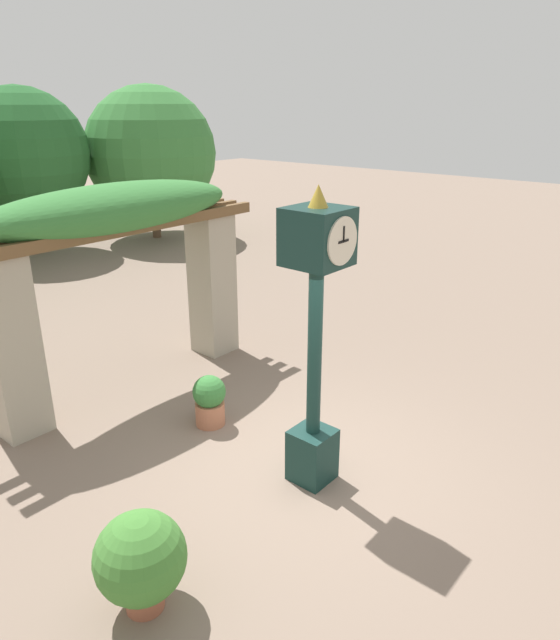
# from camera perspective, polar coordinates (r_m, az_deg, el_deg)

# --- Properties ---
(ground_plane) EXTENTS (60.00, 60.00, 0.00)m
(ground_plane) POSITION_cam_1_polar(r_m,az_deg,el_deg) (7.27, 2.43, -14.54)
(ground_plane) COLOR #7F6B5B
(pedestal_clock) EXTENTS (0.60, 0.64, 3.46)m
(pedestal_clock) POSITION_cam_1_polar(r_m,az_deg,el_deg) (6.17, 3.55, -0.78)
(pedestal_clock) COLOR #14332D
(pedestal_clock) RESTS_ON ground
(pergola) EXTENTS (4.82, 1.21, 3.16)m
(pergola) POSITION_cam_1_polar(r_m,az_deg,el_deg) (8.72, -15.80, 7.25)
(pergola) COLOR #A89E89
(pergola) RESTS_ON ground
(potted_plant_near_left) EXTENTS (0.81, 0.81, 0.96)m
(potted_plant_near_left) POSITION_cam_1_polar(r_m,az_deg,el_deg) (5.45, -13.77, -22.23)
(potted_plant_near_left) COLOR #9E563D
(potted_plant_near_left) RESTS_ON ground
(potted_plant_near_right) EXTENTS (0.46, 0.46, 0.73)m
(potted_plant_near_right) POSITION_cam_1_polar(r_m,az_deg,el_deg) (8.00, -7.06, -7.91)
(potted_plant_near_right) COLOR #B26B4C
(potted_plant_near_right) RESTS_ON ground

